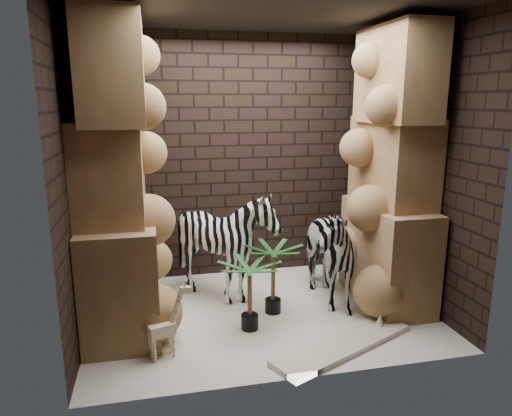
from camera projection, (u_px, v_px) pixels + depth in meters
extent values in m
plane|color=silver|center=(262.00, 312.00, 4.97)|extent=(3.50, 3.50, 0.00)
plane|color=black|center=(263.00, 12.00, 4.29)|extent=(3.50, 3.50, 0.00)
plane|color=black|center=(239.00, 158.00, 5.82)|extent=(3.50, 0.00, 3.50)
plane|color=black|center=(301.00, 198.00, 3.44)|extent=(3.50, 0.00, 3.50)
plane|color=black|center=(76.00, 179.00, 4.26)|extent=(0.00, 3.00, 3.00)
plane|color=black|center=(421.00, 167.00, 5.00)|extent=(0.00, 3.00, 3.00)
imported|color=white|center=(321.00, 243.00, 5.11)|extent=(0.66, 1.17, 1.35)
imported|color=white|center=(225.00, 250.00, 5.17)|extent=(1.09, 1.33, 1.16)
cube|color=beige|center=(343.00, 344.00, 4.26)|extent=(1.51, 0.97, 0.05)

